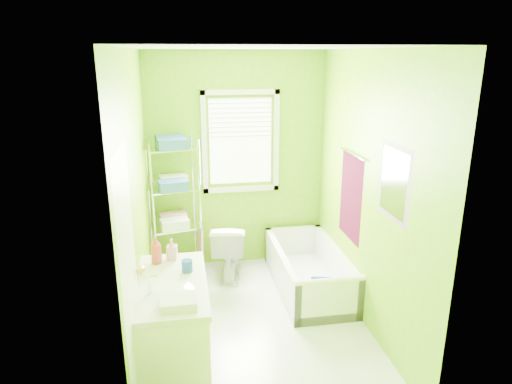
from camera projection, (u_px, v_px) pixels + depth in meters
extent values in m
plane|color=silver|center=(257.00, 324.00, 4.50)|extent=(2.90, 2.90, 0.00)
cube|color=#67A007|center=(237.00, 162.00, 5.48)|extent=(2.10, 0.04, 2.60)
cube|color=#67A007|center=(297.00, 271.00, 2.75)|extent=(2.10, 0.04, 2.60)
cube|color=#67A007|center=(138.00, 205.00, 3.95)|extent=(0.04, 2.90, 2.60)
cube|color=#67A007|center=(367.00, 193.00, 4.28)|extent=(0.04, 2.90, 2.60)
cube|color=white|center=(257.00, 48.00, 3.73)|extent=(2.10, 2.90, 0.04)
cube|color=white|center=(241.00, 142.00, 5.41)|extent=(0.74, 0.01, 1.01)
cube|color=white|center=(241.00, 189.00, 5.56)|extent=(0.92, 0.05, 0.06)
cube|color=white|center=(240.00, 92.00, 5.22)|extent=(0.92, 0.05, 0.06)
cube|color=white|center=(204.00, 143.00, 5.32)|extent=(0.06, 0.05, 1.22)
cube|color=white|center=(276.00, 141.00, 5.46)|extent=(0.06, 0.05, 1.22)
cube|color=white|center=(241.00, 117.00, 5.30)|extent=(0.72, 0.02, 0.50)
cube|color=white|center=(131.00, 293.00, 3.09)|extent=(0.02, 0.80, 2.00)
sphere|color=gold|center=(140.00, 270.00, 3.41)|extent=(0.07, 0.07, 0.07)
cube|color=#42071E|center=(351.00, 197.00, 4.65)|extent=(0.02, 0.58, 0.90)
cylinder|color=silver|center=(352.00, 154.00, 4.52)|extent=(0.02, 0.62, 0.02)
cube|color=#CC5972|center=(395.00, 183.00, 3.69)|extent=(0.02, 0.54, 0.64)
cube|color=white|center=(394.00, 183.00, 3.69)|extent=(0.01, 0.44, 0.54)
cube|color=white|center=(308.00, 283.00, 5.18)|extent=(0.71, 1.51, 0.10)
cube|color=white|center=(281.00, 271.00, 5.08)|extent=(0.07, 1.51, 0.45)
cube|color=white|center=(335.00, 267.00, 5.18)|extent=(0.07, 1.51, 0.45)
cube|color=white|center=(329.00, 302.00, 4.45)|extent=(0.71, 0.07, 0.45)
cube|color=white|center=(293.00, 244.00, 5.81)|extent=(0.71, 0.07, 0.45)
cylinder|color=white|center=(330.00, 282.00, 4.38)|extent=(0.71, 0.07, 0.07)
cylinder|color=#1235A9|center=(322.00, 300.00, 4.68)|extent=(0.31, 0.31, 0.05)
cylinder|color=yellow|center=(322.00, 296.00, 4.66)|extent=(0.29, 0.29, 0.04)
cube|color=#1235A9|center=(321.00, 286.00, 4.76)|extent=(0.22, 0.08, 0.20)
imported|color=white|center=(229.00, 249.00, 5.36)|extent=(0.50, 0.74, 0.69)
cube|color=white|center=(174.00, 330.00, 3.73)|extent=(0.53, 1.06, 0.77)
cube|color=silver|center=(171.00, 285.00, 3.61)|extent=(0.56, 1.09, 0.05)
ellipsoid|color=white|center=(174.00, 295.00, 3.48)|extent=(0.37, 0.48, 0.13)
cylinder|color=silver|center=(149.00, 285.00, 3.42)|extent=(0.03, 0.03, 0.16)
cylinder|color=silver|center=(149.00, 276.00, 3.40)|extent=(0.12, 0.02, 0.02)
imported|color=#CA3B48|center=(156.00, 250.00, 3.90)|extent=(0.11, 0.11, 0.25)
imported|color=pink|center=(172.00, 249.00, 3.98)|extent=(0.10, 0.10, 0.19)
cylinder|color=navy|center=(187.00, 266.00, 3.77)|extent=(0.09, 0.09, 0.10)
cube|color=silver|center=(179.00, 302.00, 3.25)|extent=(0.26, 0.20, 0.07)
cylinder|color=silver|center=(154.00, 217.00, 5.01)|extent=(0.02, 0.02, 1.65)
cylinder|color=silver|center=(150.00, 208.00, 5.30)|extent=(0.02, 0.02, 1.65)
cylinder|color=silver|center=(201.00, 212.00, 5.19)|extent=(0.02, 0.02, 1.65)
cylinder|color=silver|center=(194.00, 203.00, 5.48)|extent=(0.02, 0.02, 1.65)
cube|color=silver|center=(178.00, 263.00, 5.44)|extent=(0.61, 0.44, 0.02)
cube|color=silver|center=(176.00, 227.00, 5.31)|extent=(0.61, 0.44, 0.02)
cube|color=silver|center=(174.00, 188.00, 5.17)|extent=(0.61, 0.44, 0.02)
cube|color=silver|center=(172.00, 148.00, 5.03)|extent=(0.61, 0.44, 0.02)
cube|color=#2E62A8|center=(172.00, 144.00, 4.92)|extent=(0.35, 0.26, 0.11)
cube|color=#2E62A8|center=(170.00, 140.00, 5.13)|extent=(0.35, 0.26, 0.11)
cube|color=#2E62A8|center=(173.00, 185.00, 5.05)|extent=(0.35, 0.26, 0.11)
cube|color=#DEDA87|center=(173.00, 180.00, 5.27)|extent=(0.35, 0.26, 0.11)
cube|color=silver|center=(175.00, 224.00, 5.20)|extent=(0.35, 0.26, 0.11)
cube|color=#EBA0B4|center=(173.00, 218.00, 5.41)|extent=(0.35, 0.26, 0.11)
cube|color=#EBA0B4|center=(200.00, 244.00, 5.48)|extent=(0.08, 0.29, 0.52)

